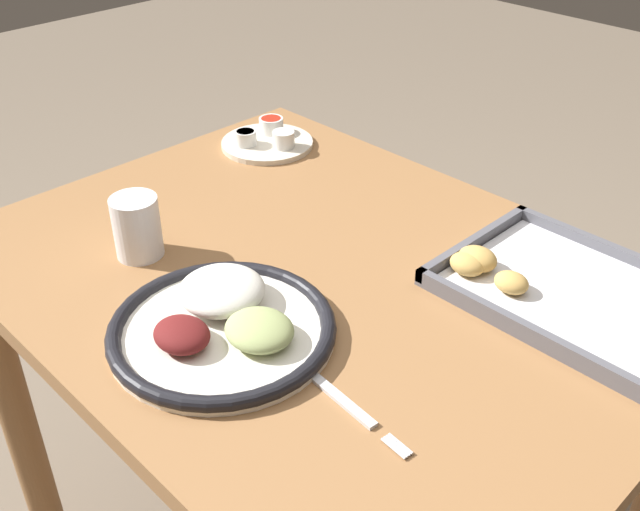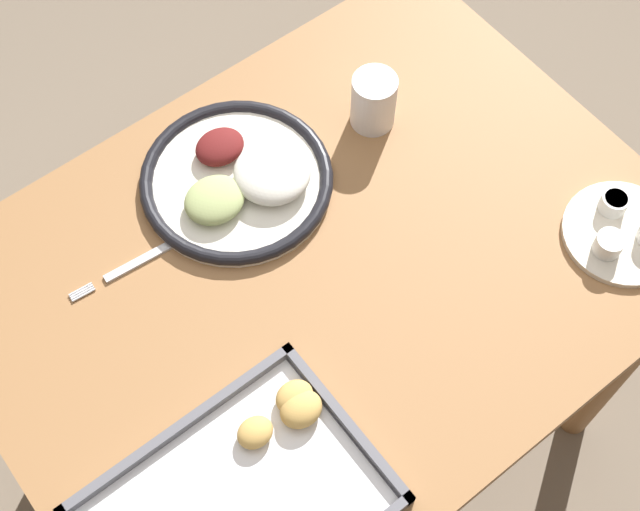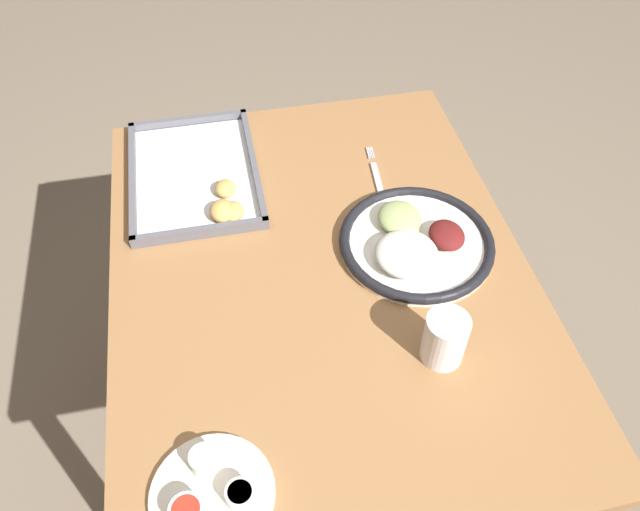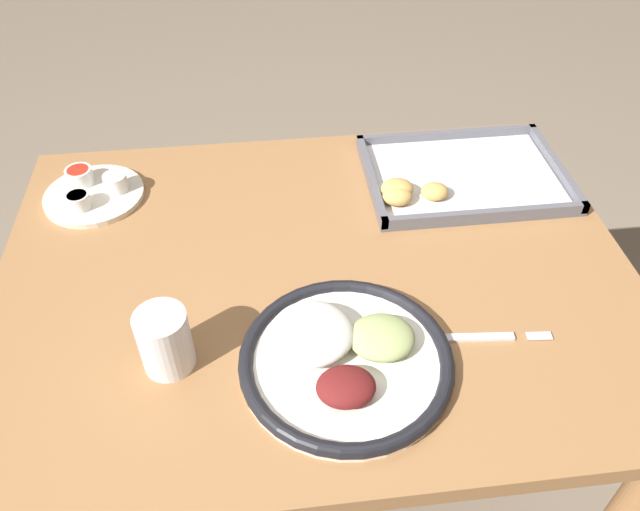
% 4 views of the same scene
% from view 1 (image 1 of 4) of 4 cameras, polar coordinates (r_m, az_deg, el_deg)
% --- Properties ---
extents(dining_table, '(0.98, 0.74, 0.76)m').
position_cam_1_polar(dining_table, '(1.14, -0.20, -7.05)').
color(dining_table, olive).
rests_on(dining_table, ground_plane).
extents(dinner_plate, '(0.29, 0.29, 0.05)m').
position_cam_1_polar(dinner_plate, '(0.94, -7.41, -5.20)').
color(dinner_plate, white).
rests_on(dinner_plate, dining_table).
extents(fork, '(0.21, 0.03, 0.00)m').
position_cam_1_polar(fork, '(0.86, 1.14, -10.52)').
color(fork, silver).
rests_on(fork, dining_table).
extents(saucer_plate, '(0.17, 0.17, 0.04)m').
position_cam_1_polar(saucer_plate, '(1.42, -4.02, 8.82)').
color(saucer_plate, beige).
rests_on(saucer_plate, dining_table).
extents(baking_tray, '(0.35, 0.26, 0.04)m').
position_cam_1_polar(baking_tray, '(1.05, 18.00, -2.56)').
color(baking_tray, '#595960').
rests_on(baking_tray, dining_table).
extents(drinking_cup, '(0.07, 0.07, 0.09)m').
position_cam_1_polar(drinking_cup, '(1.10, -13.78, 2.13)').
color(drinking_cup, white).
rests_on(drinking_cup, dining_table).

